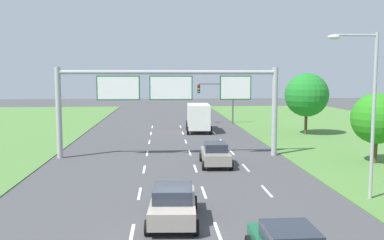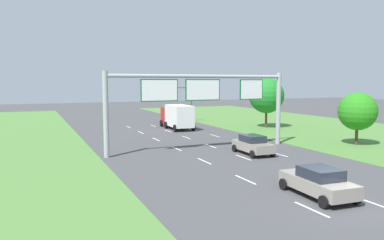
% 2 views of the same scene
% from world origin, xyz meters
% --- Properties ---
extents(ground_plane, '(200.00, 200.00, 0.00)m').
position_xyz_m(ground_plane, '(0.00, 0.00, 0.00)').
color(ground_plane, '#424244').
extents(lane_dashes_inner_left, '(0.14, 56.40, 0.01)m').
position_xyz_m(lane_dashes_inner_left, '(-1.75, 9.00, 0.00)').
color(lane_dashes_inner_left, white).
rests_on(lane_dashes_inner_left, ground_plane).
extents(lane_dashes_inner_right, '(0.14, 56.40, 0.01)m').
position_xyz_m(lane_dashes_inner_right, '(1.75, 9.00, 0.00)').
color(lane_dashes_inner_right, white).
rests_on(lane_dashes_inner_right, ground_plane).
extents(lane_dashes_slip, '(0.14, 56.40, 0.01)m').
position_xyz_m(lane_dashes_slip, '(5.25, 9.00, 0.00)').
color(lane_dashes_slip, white).
rests_on(lane_dashes_slip, ground_plane).
extents(car_near_red, '(2.21, 4.20, 1.61)m').
position_xyz_m(car_near_red, '(3.25, 12.95, 0.82)').
color(car_near_red, gray).
rests_on(car_near_red, ground_plane).
extents(car_lead_silver, '(2.40, 4.59, 1.60)m').
position_xyz_m(car_lead_silver, '(-0.05, 1.46, 0.81)').
color(car_lead_silver, gray).
rests_on(car_lead_silver, ground_plane).
extents(box_truck, '(2.86, 7.20, 3.14)m').
position_xyz_m(box_truck, '(3.57, 31.51, 1.69)').
color(box_truck, '#B21E19').
rests_on(box_truck, ground_plane).
extents(sign_gantry, '(17.24, 0.44, 7.00)m').
position_xyz_m(sign_gantry, '(0.03, 16.46, 4.93)').
color(sign_gantry, '#9EA0A5').
rests_on(sign_gantry, ground_plane).
extents(traffic_light_mast, '(4.76, 0.49, 5.60)m').
position_xyz_m(traffic_light_mast, '(6.84, 38.83, 3.87)').
color(traffic_light_mast, '#47494F').
rests_on(traffic_light_mast, ground_plane).
extents(street_lamp, '(2.61, 0.32, 8.50)m').
position_xyz_m(street_lamp, '(9.80, 4.08, 5.08)').
color(street_lamp, '#9EA0A5').
rests_on(street_lamp, ground_plane).
extents(roadside_tree_mid, '(3.64, 3.64, 5.12)m').
position_xyz_m(roadside_tree_mid, '(14.85, 12.72, 3.29)').
color(roadside_tree_mid, '#513823').
rests_on(roadside_tree_mid, ground_plane).
extents(roadside_tree_far, '(4.64, 4.64, 6.61)m').
position_xyz_m(roadside_tree_far, '(14.87, 27.81, 4.28)').
color(roadside_tree_far, '#513823').
rests_on(roadside_tree_far, ground_plane).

